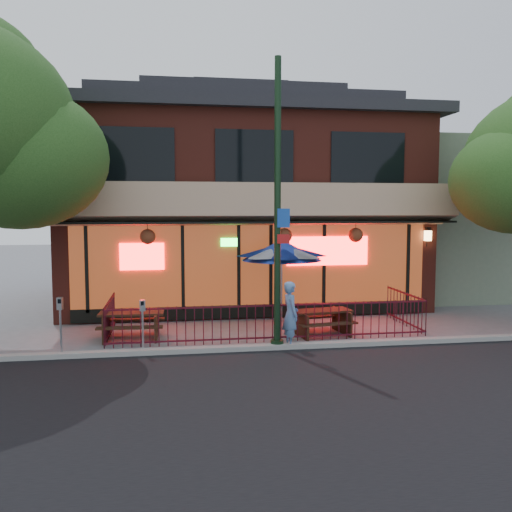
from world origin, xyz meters
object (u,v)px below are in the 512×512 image
at_px(street_light, 278,220).
at_px(picnic_table_left, 132,321).
at_px(parking_meter_near, 143,317).
at_px(patio_umbrella, 282,250).
at_px(parking_meter_far, 60,317).
at_px(picnic_table_right, 321,318).
at_px(pedestrian, 291,314).

xyz_separation_m(street_light, picnic_table_left, (-3.60, 1.54, -2.68)).
bearing_deg(parking_meter_near, picnic_table_left, 103.49).
xyz_separation_m(street_light, parking_meter_near, (-3.23, 0.00, -2.28)).
bearing_deg(patio_umbrella, parking_meter_far, -157.29).
distance_m(street_light, picnic_table_right, 3.29).
distance_m(picnic_table_left, pedestrian, 4.23).
relative_size(picnic_table_right, parking_meter_near, 1.37).
distance_m(picnic_table_right, parking_meter_far, 6.67).
distance_m(picnic_table_left, patio_umbrella, 4.63).
height_order(street_light, picnic_table_right, street_light).
bearing_deg(picnic_table_left, picnic_table_right, -3.92).
distance_m(parking_meter_near, parking_meter_far, 1.86).
bearing_deg(patio_umbrella, picnic_table_right, -54.33).
distance_m(patio_umbrella, parking_meter_far, 6.30).
xyz_separation_m(picnic_table_left, pedestrian, (3.95, -1.48, 0.35)).
height_order(street_light, parking_meter_near, street_light).
xyz_separation_m(pedestrian, parking_meter_near, (-3.58, -0.05, 0.05)).
xyz_separation_m(picnic_table_right, parking_meter_near, (-4.69, -1.19, 0.42)).
bearing_deg(pedestrian, picnic_table_right, -52.33).
bearing_deg(parking_meter_near, parking_meter_far, -180.00).
distance_m(street_light, pedestrian, 2.36).
distance_m(patio_umbrella, pedestrian, 2.74).
height_order(patio_umbrella, pedestrian, patio_umbrella).
relative_size(picnic_table_right, patio_umbrella, 0.67).
bearing_deg(picnic_table_left, parking_meter_far, -134.12).
xyz_separation_m(picnic_table_right, patio_umbrella, (-0.86, 1.19, 1.79)).
distance_m(picnic_table_left, picnic_table_right, 5.07).
distance_m(picnic_table_left, parking_meter_near, 1.63).
height_order(picnic_table_right, patio_umbrella, patio_umbrella).
height_order(patio_umbrella, parking_meter_near, patio_umbrella).
bearing_deg(street_light, parking_meter_far, 179.97).
height_order(picnic_table_left, pedestrian, pedestrian).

